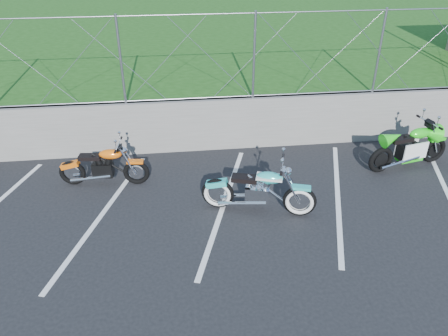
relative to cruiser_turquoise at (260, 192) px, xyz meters
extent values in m
plane|color=black|center=(-0.66, -0.68, -0.45)|extent=(90.00, 90.00, 0.00)
cube|color=#63625E|center=(-0.66, 2.82, 0.20)|extent=(30.00, 0.22, 1.30)
cube|color=#194713|center=(-0.66, 12.82, 0.20)|extent=(30.00, 20.00, 1.30)
cylinder|color=gray|center=(-0.66, 2.82, 2.80)|extent=(28.00, 0.03, 0.03)
cylinder|color=gray|center=(-0.66, 2.82, 0.90)|extent=(28.00, 0.03, 0.03)
cube|color=silver|center=(-3.06, 0.32, -0.45)|extent=(1.49, 4.31, 0.01)
cube|color=silver|center=(-0.66, 0.32, -0.45)|extent=(1.49, 4.31, 0.01)
cube|color=silver|center=(1.74, 0.32, -0.45)|extent=(1.49, 4.31, 0.01)
cube|color=silver|center=(4.14, 0.32, -0.45)|extent=(1.49, 4.31, 0.01)
torus|color=black|center=(-0.79, 0.24, -0.12)|extent=(0.66, 0.29, 0.65)
torus|color=black|center=(0.74, -0.22, -0.12)|extent=(0.66, 0.29, 0.65)
cube|color=silver|center=(-0.05, 0.01, -0.05)|extent=(0.52, 0.40, 0.34)
ellipsoid|color=#2DB4AC|center=(0.16, -0.05, 0.34)|extent=(0.57, 0.38, 0.23)
cube|color=black|center=(-0.29, 0.09, 0.27)|extent=(0.54, 0.37, 0.09)
cube|color=#2DB4AC|center=(0.74, -0.22, 0.18)|extent=(0.40, 0.25, 0.06)
cylinder|color=silver|center=(0.37, -0.11, 0.66)|extent=(0.23, 0.69, 0.03)
torus|color=black|center=(-3.81, 1.48, -0.16)|extent=(0.58, 0.16, 0.57)
torus|color=black|center=(-2.44, 1.33, -0.16)|extent=(0.58, 0.16, 0.57)
cube|color=black|center=(-3.14, 1.41, -0.08)|extent=(0.45, 0.30, 0.31)
ellipsoid|color=orange|center=(-2.94, 1.38, 0.28)|extent=(0.51, 0.27, 0.21)
cube|color=black|center=(-3.38, 1.43, 0.22)|extent=(0.48, 0.27, 0.08)
cube|color=orange|center=(-2.44, 1.33, 0.10)|extent=(0.36, 0.17, 0.06)
cylinder|color=silver|center=(-2.75, 1.36, 0.51)|extent=(0.10, 0.66, 0.03)
torus|color=black|center=(3.01, 1.18, -0.14)|extent=(0.63, 0.24, 0.62)
torus|color=black|center=(4.46, 1.48, -0.14)|extent=(0.63, 0.24, 0.62)
cube|color=black|center=(3.72, 1.33, -0.03)|extent=(0.53, 0.38, 0.35)
ellipsoid|color=#24DF1B|center=(3.94, 1.37, 0.38)|extent=(0.59, 0.36, 0.24)
cube|color=black|center=(3.45, 1.27, 0.31)|extent=(0.56, 0.35, 0.09)
cube|color=#24DF1B|center=(4.46, 1.48, 0.15)|extent=(0.42, 0.23, 0.06)
cylinder|color=silver|center=(4.12, 1.41, 0.63)|extent=(0.18, 0.74, 0.03)
camera|label=1|loc=(-1.54, -6.94, 4.62)|focal=35.00mm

